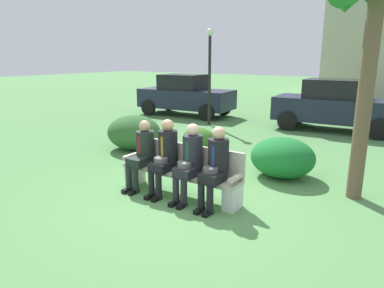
# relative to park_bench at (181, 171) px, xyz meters

# --- Properties ---
(ground_plane) EXTENTS (80.00, 80.00, 0.00)m
(ground_plane) POSITION_rel_park_bench_xyz_m (0.19, -0.32, -0.44)
(ground_plane) COLOR #51874A
(park_bench) EXTENTS (2.31, 0.44, 0.90)m
(park_bench) POSITION_rel_park_bench_xyz_m (0.00, 0.00, 0.00)
(park_bench) COLOR #B7AD9E
(park_bench) RESTS_ON ground
(seated_man_leftmost) EXTENTS (0.34, 0.72, 1.26)m
(seated_man_leftmost) POSITION_rel_park_bench_xyz_m (-0.79, -0.13, 0.27)
(seated_man_leftmost) COLOR #1E2823
(seated_man_leftmost) RESTS_ON ground
(seated_man_centerleft) EXTENTS (0.34, 0.72, 1.33)m
(seated_man_centerleft) POSITION_rel_park_bench_xyz_m (-0.26, -0.13, 0.30)
(seated_man_centerleft) COLOR black
(seated_man_centerleft) RESTS_ON ground
(seated_man_centerright) EXTENTS (0.34, 0.72, 1.31)m
(seated_man_centerright) POSITION_rel_park_bench_xyz_m (0.27, -0.13, 0.29)
(seated_man_centerright) COLOR #23232D
(seated_man_centerright) RESTS_ON ground
(seated_man_rightmost) EXTENTS (0.34, 0.72, 1.32)m
(seated_man_rightmost) POSITION_rel_park_bench_xyz_m (0.77, -0.13, 0.30)
(seated_man_rightmost) COLOR black
(seated_man_rightmost) RESTS_ON ground
(shrub_near_bench) EXTENTS (1.30, 1.19, 0.81)m
(shrub_near_bench) POSITION_rel_park_bench_xyz_m (1.16, 1.91, -0.03)
(shrub_near_bench) COLOR #1A6E2D
(shrub_near_bench) RESTS_ON ground
(shrub_mid_lawn) EXTENTS (1.44, 1.32, 0.90)m
(shrub_mid_lawn) POSITION_rel_park_bench_xyz_m (-2.86, 1.86, 0.02)
(shrub_mid_lawn) COLOR #2F5E2D
(shrub_mid_lawn) RESTS_ON ground
(shrub_far_lawn) EXTENTS (0.88, 0.80, 0.55)m
(shrub_far_lawn) POSITION_rel_park_bench_xyz_m (-1.51, 2.88, -0.16)
(shrub_far_lawn) COLOR #366C21
(shrub_far_lawn) RESTS_ON ground
(parked_car_near) EXTENTS (4.01, 1.95, 1.68)m
(parked_car_near) POSITION_rel_park_bench_xyz_m (-4.92, 7.13, 0.40)
(parked_car_near) COLOR #1E2338
(parked_car_near) RESTS_ON ground
(parked_car_far) EXTENTS (3.99, 1.91, 1.68)m
(parked_car_far) POSITION_rel_park_bench_xyz_m (0.95, 7.32, 0.40)
(parked_car_far) COLOR #1E2338
(parked_car_far) RESTS_ON ground
(street_lamp) EXTENTS (0.24, 0.24, 3.31)m
(street_lamp) POSITION_rel_park_bench_xyz_m (-2.97, 5.83, 1.61)
(street_lamp) COLOR black
(street_lamp) RESTS_ON ground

